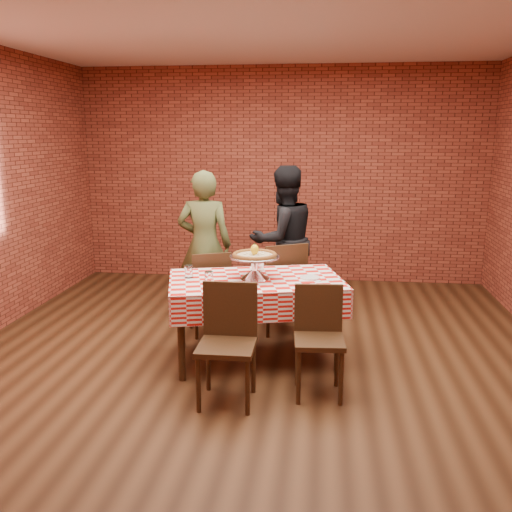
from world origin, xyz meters
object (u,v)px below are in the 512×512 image
water_glass_right (189,272)px  chair_far_right (278,285)px  pizza_stand (255,267)px  diner_black (283,240)px  condiment_caddy (257,265)px  chair_far_left (209,291)px  chair_near_right (319,344)px  chair_near_left (227,347)px  water_glass_left (209,278)px  diner_olive (205,245)px  table (256,320)px  pizza (255,256)px

water_glass_right → chair_far_right: chair_far_right is taller
pizza_stand → diner_black: bearing=84.1°
pizza_stand → chair_far_right: pizza_stand is taller
condiment_caddy → chair_far_left: 0.76m
pizza_stand → chair_far_right: bearing=80.1°
pizza_stand → chair_far_right: size_ratio=0.48×
water_glass_right → chair_near_right: bearing=-27.4°
condiment_caddy → chair_near_left: (-0.10, -1.12, -0.37)m
chair_far_right → water_glass_right: bearing=20.6°
water_glass_left → diner_olive: 1.41m
chair_near_right → chair_far_left: 1.71m
pizza_stand → diner_black: diner_black is taller
pizza_stand → water_glass_right: size_ratio=4.01×
diner_black → table: bearing=50.6°
condiment_caddy → diner_olive: bearing=89.9°
pizza_stand → diner_olive: bearing=121.6°
table → water_glass_left: bearing=-146.5°
water_glass_right → chair_near_left: size_ratio=0.13×
water_glass_right → condiment_caddy: 0.66m
diner_black → pizza: bearing=50.2°
diner_black → water_glass_left: bearing=39.2°
condiment_caddy → diner_black: (0.15, 1.16, 0.01)m
chair_near_right → diner_black: diner_black is taller
table → pizza: (-0.01, 0.00, 0.59)m
pizza → water_glass_right: (-0.59, -0.04, -0.15)m
chair_far_left → table: bearing=107.7°
condiment_caddy → diner_olive: (-0.69, 0.86, -0.00)m
pizza_stand → condiment_caddy: pizza_stand is taller
chair_near_left → condiment_caddy: bearing=84.5°
pizza_stand → condiment_caddy: 0.27m
pizza → diner_black: (0.15, 1.43, -0.13)m
pizza → chair_near_left: (-0.11, -0.85, -0.52)m
water_glass_left → diner_olive: (-0.33, 1.37, 0.00)m
chair_near_left → chair_far_right: chair_far_right is taller
pizza → diner_olive: (-0.70, 1.13, -0.15)m
pizza → water_glass_left: size_ratio=3.44×
chair_near_left → chair_far_right: bearing=81.1°
pizza_stand → chair_far_left: pizza_stand is taller
pizza → chair_near_right: bearing=-48.0°
pizza_stand → water_glass_left: 0.44m
chair_far_right → diner_olive: bearing=-49.5°
water_glass_right → condiment_caddy: condiment_caddy is taller
pizza → chair_near_right: size_ratio=0.46×
chair_far_left → chair_near_left: bearing=82.8°
chair_far_left → diner_black: (0.70, 0.80, 0.40)m
table → water_glass_left: 0.62m
table → diner_olive: bearing=121.9°
pizza → chair_near_left: bearing=-97.1°
condiment_caddy → chair_near_right: 1.16m
diner_olive → diner_black: 0.90m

